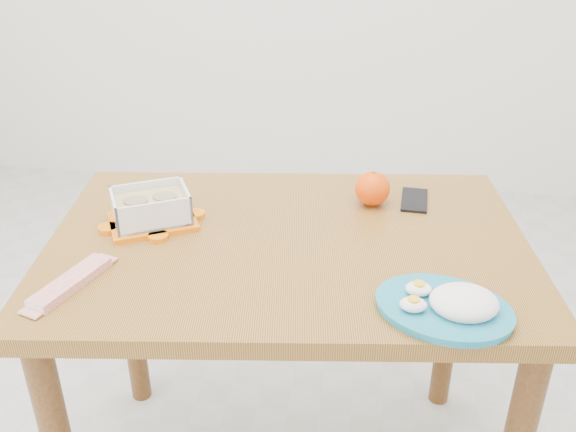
# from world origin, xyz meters

# --- Properties ---
(ground) EXTENTS (3.50, 3.50, 0.00)m
(ground) POSITION_xyz_m (0.00, 0.00, 0.00)
(ground) COLOR #B7B7B2
(ground) RESTS_ON ground
(dining_table) EXTENTS (1.13, 0.82, 0.75)m
(dining_table) POSITION_xyz_m (0.13, -0.13, 0.63)
(dining_table) COLOR #A06B2D
(dining_table) RESTS_ON ground
(food_container) EXTENTS (0.24, 0.22, 0.08)m
(food_container) POSITION_xyz_m (-0.19, -0.10, 0.79)
(food_container) COLOR orange
(food_container) RESTS_ON dining_table
(orange_fruit) EXTENTS (0.08, 0.08, 0.08)m
(orange_fruit) POSITION_xyz_m (0.31, 0.06, 0.79)
(orange_fruit) COLOR #EC3904
(orange_fruit) RESTS_ON dining_table
(rice_plate) EXTENTS (0.32, 0.32, 0.07)m
(rice_plate) POSITION_xyz_m (0.46, -0.36, 0.77)
(rice_plate) COLOR teal
(rice_plate) RESTS_ON dining_table
(candy_bar) EXTENTS (0.11, 0.20, 0.02)m
(candy_bar) POSITION_xyz_m (-0.28, -0.37, 0.76)
(candy_bar) COLOR red
(candy_bar) RESTS_ON dining_table
(smartphone) EXTENTS (0.07, 0.13, 0.01)m
(smartphone) POSITION_xyz_m (0.41, 0.09, 0.75)
(smartphone) COLOR black
(smartphone) RESTS_ON dining_table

